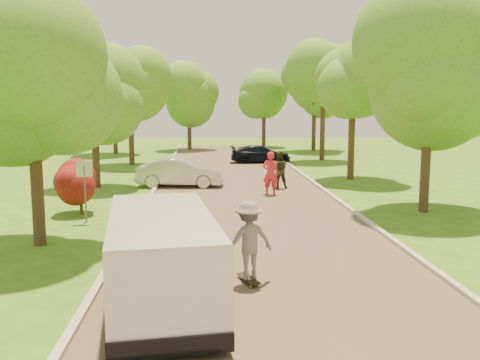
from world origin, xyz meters
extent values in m
plane|color=#366417|center=(0.00, 0.00, 0.00)|extent=(100.00, 100.00, 0.00)
cube|color=#4C4438|center=(0.00, 8.00, 0.01)|extent=(8.00, 60.00, 0.01)
cube|color=#B2AD9E|center=(-4.05, 8.00, 0.06)|extent=(0.18, 60.00, 0.12)
cube|color=#B2AD9E|center=(4.05, 8.00, 0.06)|extent=(0.18, 60.00, 0.12)
cylinder|color=#59595E|center=(-5.80, 4.00, 1.00)|extent=(0.06, 0.06, 2.00)
cube|color=white|center=(-5.80, 4.00, 1.90)|extent=(0.55, 0.04, 0.55)
cylinder|color=#382619|center=(-6.30, 5.50, 0.35)|extent=(0.12, 0.12, 0.70)
sphere|color=#590F0F|center=(-6.30, 5.50, 1.10)|extent=(1.70, 1.70, 1.70)
cylinder|color=#382619|center=(-6.50, 1.00, 1.80)|extent=(0.36, 0.36, 3.60)
sphere|color=#4C8624|center=(-6.50, 1.00, 4.98)|extent=(4.60, 4.60, 4.60)
sphere|color=#4C8624|center=(-5.81, 1.00, 5.67)|extent=(3.45, 3.45, 3.45)
cylinder|color=#382619|center=(-7.00, 12.00, 1.57)|extent=(0.36, 0.36, 3.15)
sphere|color=#4C8624|center=(-7.00, 12.00, 4.41)|extent=(4.20, 4.20, 4.20)
sphere|color=#4C8624|center=(-6.37, 12.00, 5.04)|extent=(3.15, 3.15, 3.15)
cylinder|color=#382619|center=(-6.60, 22.00, 1.91)|extent=(0.36, 0.36, 3.83)
sphere|color=#4C8624|center=(-6.60, 22.00, 5.27)|extent=(4.80, 4.80, 4.80)
sphere|color=#4C8624|center=(-5.88, 22.00, 5.99)|extent=(3.60, 3.60, 3.60)
cylinder|color=#382619|center=(6.80, 5.00, 1.91)|extent=(0.36, 0.36, 3.83)
sphere|color=#4C8624|center=(6.80, 5.00, 5.33)|extent=(5.00, 5.00, 5.00)
sphere|color=#4C8624|center=(7.55, 5.00, 6.08)|extent=(3.75, 3.75, 3.75)
cylinder|color=#382619|center=(6.40, 14.00, 1.69)|extent=(0.36, 0.36, 3.38)
sphere|color=#4C8624|center=(6.40, 14.00, 4.70)|extent=(4.40, 4.40, 4.40)
sphere|color=#4C8624|center=(7.06, 14.00, 5.36)|extent=(3.30, 3.30, 3.30)
cylinder|color=#382619|center=(7.00, 24.00, 2.02)|extent=(0.36, 0.36, 4.05)
sphere|color=#4C8624|center=(7.00, 24.00, 5.61)|extent=(5.20, 5.20, 5.20)
sphere|color=#4C8624|center=(7.78, 24.00, 6.39)|extent=(3.90, 3.90, 3.90)
cylinder|color=#382619|center=(-9.00, 30.00, 1.80)|extent=(0.36, 0.36, 3.60)
sphere|color=#4C8624|center=(-9.00, 30.00, 5.10)|extent=(5.00, 5.00, 5.00)
sphere|color=#4C8624|center=(-8.25, 30.00, 5.85)|extent=(3.75, 3.75, 3.75)
cylinder|color=#382619|center=(8.00, 32.00, 1.91)|extent=(0.36, 0.36, 3.83)
sphere|color=#4C8624|center=(8.00, 32.00, 5.33)|extent=(5.00, 5.00, 5.00)
sphere|color=#4C8624|center=(8.75, 32.00, 6.08)|extent=(3.75, 3.75, 3.75)
cylinder|color=#382619|center=(-3.00, 34.00, 1.69)|extent=(0.36, 0.36, 3.38)
sphere|color=#4C8624|center=(-3.00, 34.00, 4.81)|extent=(4.80, 4.80, 4.80)
sphere|color=#4C8624|center=(-2.28, 34.00, 5.53)|extent=(3.60, 3.60, 3.60)
cylinder|color=#382619|center=(4.00, 36.00, 1.80)|extent=(0.36, 0.36, 3.60)
sphere|color=#4C8624|center=(4.00, 36.00, 5.10)|extent=(5.00, 5.00, 5.00)
sphere|color=#4C8624|center=(4.75, 36.00, 5.85)|extent=(3.75, 3.75, 3.75)
cube|color=silver|center=(-2.50, -4.13, 1.06)|extent=(2.67, 5.32, 1.75)
cube|color=black|center=(-2.50, -4.13, 0.32)|extent=(2.71, 5.43, 0.32)
cube|color=black|center=(-2.54, -3.87, 1.49)|extent=(2.51, 3.85, 0.58)
cylinder|color=black|center=(-3.17, -5.94, 0.35)|extent=(0.35, 0.73, 0.70)
cylinder|color=black|center=(-1.38, -5.70, 0.35)|extent=(0.35, 0.73, 0.70)
cylinder|color=black|center=(-3.62, -2.57, 0.35)|extent=(0.35, 0.73, 0.70)
cylinder|color=black|center=(-1.83, -2.33, 0.35)|extent=(0.35, 0.73, 0.70)
imported|color=silver|center=(-2.85, 12.01, 0.71)|extent=(4.46, 1.96, 1.42)
imported|color=black|center=(2.30, 22.59, 0.61)|extent=(4.25, 1.79, 1.22)
cube|color=black|center=(-0.61, -2.79, 0.11)|extent=(0.53, 0.97, 0.02)
cylinder|color=#BFCC4C|center=(-0.63, -2.45, 0.05)|extent=(0.05, 0.08, 0.07)
cylinder|color=#BFCC4C|center=(-0.79, -2.50, 0.05)|extent=(0.05, 0.08, 0.07)
cylinder|color=#BFCC4C|center=(-0.43, -3.08, 0.05)|extent=(0.05, 0.08, 0.07)
cylinder|color=#BFCC4C|center=(-0.59, -3.13, 0.05)|extent=(0.05, 0.08, 0.07)
imported|color=slate|center=(-0.61, -2.79, 1.03)|extent=(1.33, 1.00, 1.83)
imported|color=red|center=(1.37, 9.22, 1.00)|extent=(0.85, 0.69, 2.00)
imported|color=#2A2E1B|center=(2.00, 11.00, 0.93)|extent=(0.92, 0.73, 1.86)
camera|label=1|loc=(-1.59, -14.74, 4.15)|focal=40.00mm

